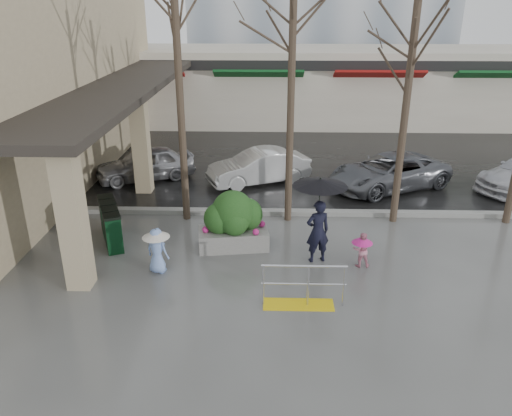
{
  "coord_description": "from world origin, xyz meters",
  "views": [
    {
      "loc": [
        0.62,
        -10.83,
        6.37
      ],
      "look_at": [
        0.26,
        1.38,
        1.3
      ],
      "focal_mm": 35.0,
      "sensor_mm": 36.0,
      "label": 1
    }
  ],
  "objects_px": {
    "handrail": "(302,291)",
    "tree_west": "(177,51)",
    "car_a": "(145,164)",
    "woman": "(319,210)",
    "tree_midwest": "(292,46)",
    "planter": "(233,221)",
    "child_blue": "(157,247)",
    "child_pink": "(362,247)",
    "tree_mideast": "(411,60)",
    "news_boxes": "(110,223)",
    "car_b": "(259,167)",
    "car_c": "(389,172)"
  },
  "relations": [
    {
      "from": "child_blue",
      "to": "tree_midwest",
      "type": "bearing_deg",
      "value": -114.78
    },
    {
      "from": "news_boxes",
      "to": "car_b",
      "type": "distance_m",
      "value": 6.52
    },
    {
      "from": "tree_midwest",
      "to": "news_boxes",
      "type": "relative_size",
      "value": 3.54
    },
    {
      "from": "tree_west",
      "to": "child_pink",
      "type": "bearing_deg",
      "value": -30.41
    },
    {
      "from": "tree_mideast",
      "to": "car_a",
      "type": "relative_size",
      "value": 1.76
    },
    {
      "from": "child_pink",
      "to": "news_boxes",
      "type": "bearing_deg",
      "value": -11.84
    },
    {
      "from": "news_boxes",
      "to": "car_c",
      "type": "distance_m",
      "value": 9.99
    },
    {
      "from": "child_blue",
      "to": "planter",
      "type": "distance_m",
      "value": 2.33
    },
    {
      "from": "tree_west",
      "to": "car_a",
      "type": "relative_size",
      "value": 1.84
    },
    {
      "from": "car_c",
      "to": "woman",
      "type": "bearing_deg",
      "value": -55.04
    },
    {
      "from": "tree_west",
      "to": "woman",
      "type": "height_order",
      "value": "tree_west"
    },
    {
      "from": "tree_west",
      "to": "child_pink",
      "type": "relative_size",
      "value": 7.24
    },
    {
      "from": "child_blue",
      "to": "tree_mideast",
      "type": "bearing_deg",
      "value": -132.94
    },
    {
      "from": "news_boxes",
      "to": "car_c",
      "type": "height_order",
      "value": "car_c"
    },
    {
      "from": "child_blue",
      "to": "car_c",
      "type": "height_order",
      "value": "car_c"
    },
    {
      "from": "child_pink",
      "to": "child_blue",
      "type": "relative_size",
      "value": 0.78
    },
    {
      "from": "planter",
      "to": "car_c",
      "type": "relative_size",
      "value": 0.45
    },
    {
      "from": "woman",
      "to": "child_blue",
      "type": "relative_size",
      "value": 1.95
    },
    {
      "from": "planter",
      "to": "tree_mideast",
      "type": "bearing_deg",
      "value": 21.66
    },
    {
      "from": "child_pink",
      "to": "news_boxes",
      "type": "relative_size",
      "value": 0.48
    },
    {
      "from": "tree_west",
      "to": "planter",
      "type": "height_order",
      "value": "tree_west"
    },
    {
      "from": "handrail",
      "to": "tree_west",
      "type": "bearing_deg",
      "value": 124.99
    },
    {
      "from": "car_b",
      "to": "car_c",
      "type": "distance_m",
      "value": 4.78
    },
    {
      "from": "tree_west",
      "to": "car_a",
      "type": "bearing_deg",
      "value": 120.19
    },
    {
      "from": "tree_mideast",
      "to": "planter",
      "type": "distance_m",
      "value": 6.63
    },
    {
      "from": "tree_west",
      "to": "child_blue",
      "type": "xyz_separation_m",
      "value": [
        -0.18,
        -3.39,
        -4.37
      ]
    },
    {
      "from": "car_c",
      "to": "planter",
      "type": "bearing_deg",
      "value": -73.81
    },
    {
      "from": "tree_mideast",
      "to": "news_boxes",
      "type": "distance_m",
      "value": 9.58
    },
    {
      "from": "tree_west",
      "to": "tree_midwest",
      "type": "xyz_separation_m",
      "value": [
        3.2,
        0.0,
        0.15
      ]
    },
    {
      "from": "handrail",
      "to": "tree_mideast",
      "type": "xyz_separation_m",
      "value": [
        3.14,
        4.8,
        4.48
      ]
    },
    {
      "from": "child_blue",
      "to": "planter",
      "type": "height_order",
      "value": "planter"
    },
    {
      "from": "planter",
      "to": "woman",
      "type": "bearing_deg",
      "value": -18.54
    },
    {
      "from": "tree_midwest",
      "to": "car_b",
      "type": "relative_size",
      "value": 1.83
    },
    {
      "from": "woman",
      "to": "child_blue",
      "type": "xyz_separation_m",
      "value": [
        -4.06,
        -0.7,
        -0.74
      ]
    },
    {
      "from": "tree_mideast",
      "to": "child_pink",
      "type": "height_order",
      "value": "tree_mideast"
    },
    {
      "from": "handrail",
      "to": "news_boxes",
      "type": "bearing_deg",
      "value": 148.98
    },
    {
      "from": "handrail",
      "to": "planter",
      "type": "relative_size",
      "value": 0.94
    },
    {
      "from": "tree_midwest",
      "to": "planter",
      "type": "distance_m",
      "value": 5.09
    },
    {
      "from": "car_a",
      "to": "car_b",
      "type": "xyz_separation_m",
      "value": [
        4.35,
        -0.26,
        0.0
      ]
    },
    {
      "from": "tree_midwest",
      "to": "car_a",
      "type": "distance_m",
      "value": 7.97
    },
    {
      "from": "planter",
      "to": "car_a",
      "type": "distance_m",
      "value": 6.78
    },
    {
      "from": "tree_midwest",
      "to": "child_blue",
      "type": "distance_m",
      "value": 6.59
    },
    {
      "from": "woman",
      "to": "tree_midwest",
      "type": "bearing_deg",
      "value": -91.43
    },
    {
      "from": "tree_west",
      "to": "car_a",
      "type": "distance_m",
      "value": 6.17
    },
    {
      "from": "tree_mideast",
      "to": "planter",
      "type": "xyz_separation_m",
      "value": [
        -4.87,
        -1.93,
        -4.06
      ]
    },
    {
      "from": "planter",
      "to": "car_c",
      "type": "height_order",
      "value": "planter"
    },
    {
      "from": "car_a",
      "to": "child_pink",
      "type": "bearing_deg",
      "value": 23.03
    },
    {
      "from": "planter",
      "to": "car_a",
      "type": "height_order",
      "value": "planter"
    },
    {
      "from": "tree_mideast",
      "to": "news_boxes",
      "type": "xyz_separation_m",
      "value": [
        -8.4,
        -1.64,
        -4.31
      ]
    },
    {
      "from": "child_blue",
      "to": "car_c",
      "type": "bearing_deg",
      "value": -118.11
    }
  ]
}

